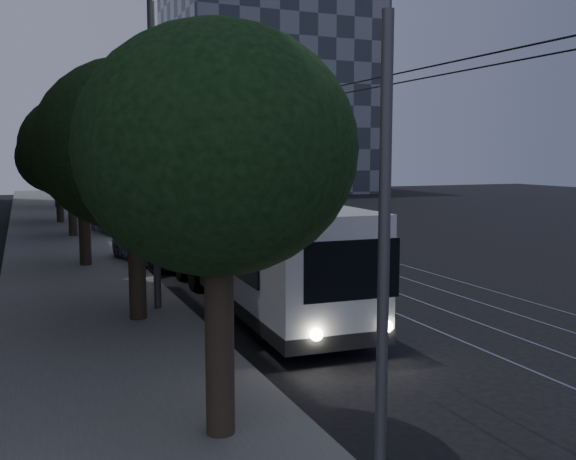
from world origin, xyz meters
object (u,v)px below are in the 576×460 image
at_px(car_white_b, 119,221).
at_px(car_white_c, 100,208).
at_px(trolleybus, 255,248).
at_px(streetlamp_far, 103,132).
at_px(car_white_d, 102,208).
at_px(car_white_a, 125,224).
at_px(streetlamp_near, 168,98).
at_px(pickup_silver, 163,247).

distance_m(car_white_b, car_white_c, 9.24).
xyz_separation_m(trolleybus, car_white_c, (-1.40, 27.52, -0.90)).
xyz_separation_m(car_white_b, streetlamp_far, (-0.62, 0.87, 4.85)).
bearing_deg(car_white_d, streetlamp_far, -72.47).
height_order(trolleybus, car_white_b, trolleybus).
xyz_separation_m(trolleybus, car_white_b, (-1.40, 18.28, -0.91)).
height_order(car_white_a, car_white_c, car_white_c).
distance_m(car_white_a, car_white_d, 10.71).
relative_size(car_white_d, streetlamp_near, 0.41).
bearing_deg(streetlamp_far, car_white_b, -54.27).
bearing_deg(streetlamp_far, pickup_silver, -85.72).
bearing_deg(streetlamp_near, car_white_d, 87.29).
height_order(car_white_a, streetlamp_far, streetlamp_far).
bearing_deg(car_white_c, streetlamp_near, -103.86).
bearing_deg(car_white_b, car_white_a, -73.03).
relative_size(trolleybus, streetlamp_near, 1.25).
bearing_deg(car_white_d, car_white_c, -81.94).
xyz_separation_m(trolleybus, streetlamp_far, (-2.02, 19.15, 3.93)).
height_order(pickup_silver, car_white_a, pickup_silver).
bearing_deg(pickup_silver, car_white_a, 75.80).
bearing_deg(trolleybus, car_white_b, 96.68).
bearing_deg(streetlamp_near, car_white_c, 87.74).
bearing_deg(pickup_silver, trolleybus, -95.47).
relative_size(trolleybus, pickup_silver, 2.31).
xyz_separation_m(car_white_b, car_white_c, (0.00, 9.24, 0.01)).
height_order(car_white_b, streetlamp_far, streetlamp_far).
height_order(car_white_d, streetlamp_near, streetlamp_near).
distance_m(car_white_b, streetlamp_near, 19.07).
relative_size(car_white_b, streetlamp_far, 0.56).
bearing_deg(pickup_silver, streetlamp_near, -113.71).
bearing_deg(car_white_c, pickup_silver, -100.92).
bearing_deg(car_white_a, trolleybus, -68.06).
bearing_deg(car_white_a, car_white_d, 108.24).
relative_size(car_white_c, streetlamp_near, 0.48).
bearing_deg(car_white_c, car_white_d, 63.54).
relative_size(car_white_c, streetlamp_far, 0.51).
bearing_deg(streetlamp_near, trolleybus, 1.19).
bearing_deg(car_white_d, pickup_silver, -67.15).
height_order(car_white_a, streetlamp_near, streetlamp_near).
xyz_separation_m(pickup_silver, car_white_a, (0.02, 10.05, -0.13)).
distance_m(pickup_silver, car_white_b, 10.56).
bearing_deg(pickup_silver, car_white_d, 75.86).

